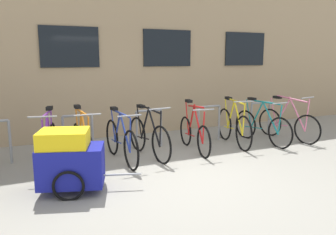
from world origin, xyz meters
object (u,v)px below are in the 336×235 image
(bicycle_pink, at_px, (288,123))
(bicycle_teal, at_px, (262,126))
(bicycle_yellow, at_px, (234,127))
(bicycle_purple, at_px, (49,146))
(bicycle_orange, at_px, (83,145))
(bicycle_blue, at_px, (121,141))
(bicycle_red, at_px, (194,133))
(bicycle_black, at_px, (149,137))
(bike_trailer, at_px, (70,160))

(bicycle_pink, xyz_separation_m, bicycle_teal, (-0.76, 0.01, -0.00))
(bicycle_yellow, relative_size, bicycle_purple, 1.03)
(bicycle_yellow, bearing_deg, bicycle_purple, -178.94)
(bicycle_orange, distance_m, bicycle_blue, 0.70)
(bicycle_red, bearing_deg, bicycle_teal, -1.41)
(bicycle_yellow, bearing_deg, bicycle_pink, -5.27)
(bicycle_pink, distance_m, bicycle_yellow, 1.46)
(bicycle_pink, relative_size, bicycle_black, 0.99)
(bicycle_orange, relative_size, bicycle_red, 1.07)
(bicycle_black, height_order, bicycle_purple, bicycle_purple)
(bicycle_blue, relative_size, bike_trailer, 1.23)
(bicycle_black, xyz_separation_m, bicycle_red, (1.01, -0.02, -0.02))
(bicycle_black, xyz_separation_m, bicycle_purple, (-1.85, -0.00, 0.01))
(bicycle_orange, relative_size, bicycle_purple, 1.06)
(bicycle_orange, bearing_deg, bicycle_red, 1.36)
(bicycle_red, bearing_deg, bicycle_blue, -177.96)
(bicycle_teal, bearing_deg, bike_trailer, -165.71)
(bicycle_purple, bearing_deg, bicycle_black, 0.09)
(bicycle_blue, xyz_separation_m, bicycle_black, (0.58, 0.07, 0.00))
(bicycle_orange, relative_size, bicycle_black, 1.04)
(bicycle_yellow, relative_size, bicycle_black, 1.01)
(bicycle_teal, height_order, bike_trailer, bicycle_teal)
(bicycle_pink, relative_size, bicycle_purple, 1.01)
(bicycle_pink, xyz_separation_m, bicycle_purple, (-5.36, 0.06, 0.02))
(bicycle_purple, bearing_deg, bicycle_blue, -3.19)
(bicycle_purple, height_order, bike_trailer, bicycle_purple)
(bicycle_teal, height_order, bicycle_red, bicycle_red)
(bicycle_pink, height_order, bicycle_blue, bicycle_pink)
(bicycle_black, bearing_deg, bicycle_yellow, 1.92)
(bicycle_yellow, relative_size, bike_trailer, 1.19)
(bicycle_blue, xyz_separation_m, bicycle_yellow, (2.64, 0.14, 0.02))
(bicycle_pink, distance_m, bicycle_purple, 5.36)
(bicycle_black, bearing_deg, bicycle_purple, -179.91)
(bicycle_black, xyz_separation_m, bike_trailer, (-1.67, -1.18, 0.08))
(bicycle_orange, bearing_deg, bicycle_purple, 173.16)
(bicycle_red, bearing_deg, bike_trailer, -156.45)
(bicycle_pink, relative_size, bicycle_red, 1.03)
(bicycle_pink, bearing_deg, bicycle_teal, 179.59)
(bicycle_pink, xyz_separation_m, bicycle_yellow, (-1.45, 0.13, 0.02))
(bicycle_blue, xyz_separation_m, bicycle_teal, (3.33, 0.01, -0.01))
(bicycle_teal, relative_size, bike_trailer, 1.20)
(bicycle_blue, relative_size, bicycle_red, 1.08)
(bicycle_yellow, bearing_deg, bicycle_blue, -176.91)
(bicycle_blue, distance_m, bicycle_black, 0.59)
(bicycle_black, bearing_deg, bicycle_pink, -1.06)
(bicycle_blue, distance_m, bike_trailer, 1.55)
(bicycle_red, bearing_deg, bicycle_pink, -1.10)
(bicycle_black, relative_size, bike_trailer, 1.18)
(bicycle_yellow, xyz_separation_m, bicycle_red, (-1.05, -0.09, -0.04))
(bike_trailer, bearing_deg, bicycle_yellow, 18.58)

